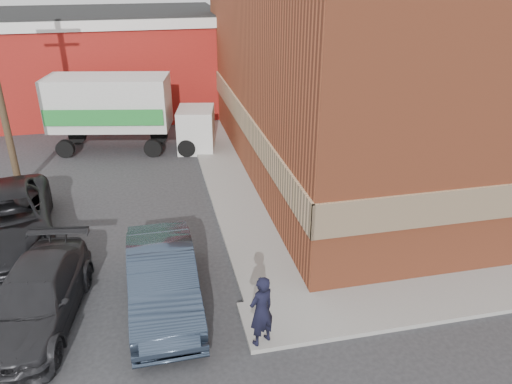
{
  "coord_description": "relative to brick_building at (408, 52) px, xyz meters",
  "views": [
    {
      "loc": [
        -2.29,
        -10.38,
        8.33
      ],
      "look_at": [
        0.81,
        3.56,
        1.54
      ],
      "focal_mm": 35.0,
      "sensor_mm": 36.0,
      "label": 1
    }
  ],
  "objects": [
    {
      "name": "sidewalk_west",
      "position": [
        -7.9,
        0.0,
        -4.62
      ],
      "size": [
        1.8,
        18.0,
        0.12
      ],
      "primitive_type": "cube",
      "color": "gray",
      "rests_on": "ground"
    },
    {
      "name": "sedan",
      "position": [
        -10.82,
        -8.5,
        -3.88
      ],
      "size": [
        1.77,
        4.91,
        1.61
      ],
      "primitive_type": "imported",
      "rotation": [
        0.0,
        0.0,
        0.01
      ],
      "color": "#283343",
      "rests_on": "ground"
    },
    {
      "name": "warehouse",
      "position": [
        -14.5,
        11.0,
        -1.87
      ],
      "size": [
        16.3,
        8.3,
        5.6
      ],
      "color": "maroon",
      "rests_on": "ground"
    },
    {
      "name": "ground",
      "position": [
        -8.5,
        -9.0,
        -4.68
      ],
      "size": [
        90.0,
        90.0,
        0.0
      ],
      "primitive_type": "plane",
      "color": "#28282B",
      "rests_on": "ground"
    },
    {
      "name": "man",
      "position": [
        -8.7,
        -10.55,
        -3.66
      ],
      "size": [
        0.78,
        0.68,
        1.81
      ],
      "primitive_type": "imported",
      "rotation": [
        0.0,
        0.0,
        3.6
      ],
      "color": "black",
      "rests_on": "sidewalk_south"
    },
    {
      "name": "brick_building",
      "position": [
        0.0,
        0.0,
        0.0
      ],
      "size": [
        14.25,
        18.25,
        9.36
      ],
      "color": "#9D4628",
      "rests_on": "ground"
    },
    {
      "name": "suv_b",
      "position": [
        -13.92,
        -8.5,
        -3.98
      ],
      "size": [
        2.68,
        5.11,
        1.41
      ],
      "primitive_type": "imported",
      "rotation": [
        0.0,
        0.0,
        -0.15
      ],
      "color": "#262629",
      "rests_on": "ground"
    },
    {
      "name": "box_truck",
      "position": [
        -11.83,
        3.61,
        -2.68
      ],
      "size": [
        7.3,
        3.42,
        3.47
      ],
      "rotation": [
        0.0,
        0.0,
        -0.2
      ],
      "color": "silver",
      "rests_on": "ground"
    },
    {
      "name": "suv_a",
      "position": [
        -15.46,
        -4.15,
        -3.87
      ],
      "size": [
        3.73,
        6.27,
        1.63
      ],
      "primitive_type": "imported",
      "rotation": [
        0.0,
        0.0,
        0.18
      ],
      "color": "black",
      "rests_on": "ground"
    }
  ]
}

